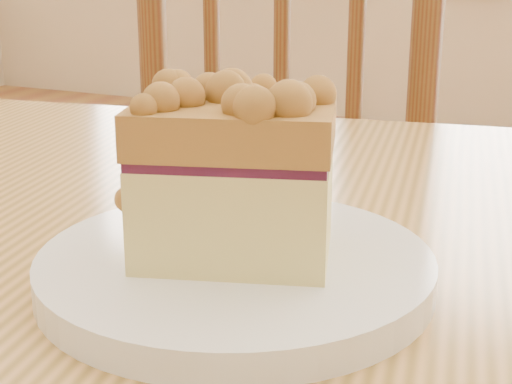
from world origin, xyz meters
TOP-DOWN VIEW (x-y plane):
  - cafe_table_main at (0.02, 0.34)m, footprint 1.19×0.89m
  - cafe_chair_main at (-0.12, 0.96)m, footprint 0.51×0.51m
  - plate at (0.11, 0.23)m, footprint 0.24×0.24m
  - cake_slice at (0.11, 0.23)m, footprint 0.14×0.11m

SIDE VIEW (x-z plane):
  - cafe_chair_main at x=-0.12m, z-range 0.01..1.02m
  - cafe_table_main at x=0.02m, z-range 0.26..1.01m
  - plate at x=0.11m, z-range 0.75..0.77m
  - cake_slice at x=0.11m, z-range 0.77..0.88m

